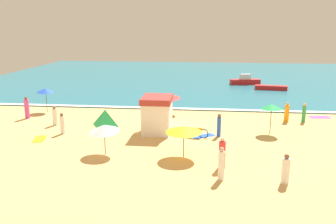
# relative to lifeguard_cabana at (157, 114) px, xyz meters

# --- Properties ---
(ground_plane) EXTENTS (60.00, 60.00, 0.00)m
(ground_plane) POSITION_rel_lifeguard_cabana_xyz_m (0.91, 1.29, -1.40)
(ground_plane) COLOR #E5B26B
(ocean_water) EXTENTS (60.00, 44.00, 0.10)m
(ocean_water) POSITION_rel_lifeguard_cabana_xyz_m (0.91, 29.29, -1.35)
(ocean_water) COLOR teal
(ocean_water) RESTS_ON ground_plane
(wave_breaker_foam) EXTENTS (57.00, 0.70, 0.01)m
(wave_breaker_foam) POSITION_rel_lifeguard_cabana_xyz_m (0.91, 7.59, -1.30)
(wave_breaker_foam) COLOR white
(wave_breaker_foam) RESTS_ON ocean_water
(lifeguard_cabana) EXTENTS (2.16, 2.77, 2.75)m
(lifeguard_cabana) POSITION_rel_lifeguard_cabana_xyz_m (0.00, 0.00, 0.00)
(lifeguard_cabana) COLOR white
(lifeguard_cabana) RESTS_ON ground_plane
(beach_umbrella_0) EXTENTS (2.22, 2.22, 2.27)m
(beach_umbrella_0) POSITION_rel_lifeguard_cabana_xyz_m (-11.13, 5.32, 0.61)
(beach_umbrella_0) COLOR #4C3823
(beach_umbrella_0) RESTS_ON ground_plane
(beach_umbrella_1) EXTENTS (2.34, 2.35, 1.98)m
(beach_umbrella_1) POSITION_rel_lifeguard_cabana_xyz_m (2.32, -4.88, 0.36)
(beach_umbrella_1) COLOR #4C3823
(beach_umbrella_1) RESTS_ON ground_plane
(beach_umbrella_3) EXTENTS (2.87, 2.88, 1.97)m
(beach_umbrella_3) POSITION_rel_lifeguard_cabana_xyz_m (0.26, 5.73, 0.24)
(beach_umbrella_3) COLOR #4C3823
(beach_umbrella_3) RESTS_ON ground_plane
(beach_umbrella_4) EXTENTS (2.37, 2.40, 2.01)m
(beach_umbrella_4) POSITION_rel_lifeguard_cabana_xyz_m (-2.59, -4.92, 0.27)
(beach_umbrella_4) COLOR #4C3823
(beach_umbrella_4) RESTS_ON ground_plane
(beach_umbrella_5) EXTENTS (2.04, 2.05, 2.27)m
(beach_umbrella_5) POSITION_rel_lifeguard_cabana_xyz_m (8.39, 0.71, 0.63)
(beach_umbrella_5) COLOR #4C3823
(beach_umbrella_5) RESTS_ON ground_plane
(beach_tent) EXTENTS (2.15, 2.12, 1.32)m
(beach_tent) POSITION_rel_lifeguard_cabana_xyz_m (-4.39, 1.38, -0.75)
(beach_tent) COLOR green
(beach_tent) RESTS_ON ground_plane
(parked_bicycle) EXTENTS (1.80, 0.40, 0.76)m
(parked_bicycle) POSITION_rel_lifeguard_cabana_xyz_m (2.92, -0.93, -1.02)
(parked_bicycle) COLOR black
(parked_bicycle) RESTS_ON ground_plane
(beachgoer_0) EXTENTS (0.44, 0.44, 1.79)m
(beachgoer_0) POSITION_rel_lifeguard_cabana_xyz_m (4.57, -6.35, -0.57)
(beachgoer_0) COLOR red
(beachgoer_0) RESTS_ON ground_plane
(beachgoer_1) EXTENTS (0.55, 0.55, 1.91)m
(beachgoer_1) POSITION_rel_lifeguard_cabana_xyz_m (-11.75, 2.82, -0.51)
(beachgoer_1) COLOR #D84CA5
(beachgoer_1) RESTS_ON ground_plane
(beachgoer_2) EXTENTS (0.41, 0.41, 1.62)m
(beachgoer_2) POSITION_rel_lifeguard_cabana_xyz_m (10.29, 4.23, -0.66)
(beachgoer_2) COLOR orange
(beachgoer_2) RESTS_ON ground_plane
(beachgoer_3) EXTENTS (0.45, 0.45, 1.78)m
(beachgoer_3) POSITION_rel_lifeguard_cabana_xyz_m (4.48, -7.92, -0.56)
(beachgoer_3) COLOR white
(beachgoer_3) RESTS_ON ground_plane
(beachgoer_6) EXTENTS (0.53, 0.53, 1.57)m
(beachgoer_6) POSITION_rel_lifeguard_cabana_xyz_m (7.71, -8.00, -0.68)
(beachgoer_6) COLOR white
(beachgoer_6) RESTS_ON ground_plane
(beachgoer_7) EXTENTS (0.45, 0.45, 1.59)m
(beachgoer_7) POSITION_rel_lifeguard_cabana_xyz_m (-6.92, -1.15, -0.65)
(beachgoer_7) COLOR white
(beachgoer_7) RESTS_ON ground_plane
(beachgoer_8) EXTENTS (0.32, 0.32, 1.61)m
(beachgoer_8) POSITION_rel_lifeguard_cabana_xyz_m (11.69, 4.27, -0.63)
(beachgoer_8) COLOR green
(beachgoer_8) RESTS_ON ground_plane
(beachgoer_9) EXTENTS (0.50, 0.50, 1.59)m
(beachgoer_9) POSITION_rel_lifeguard_cabana_xyz_m (-8.46, 1.05, -0.66)
(beachgoer_9) COLOR white
(beachgoer_9) RESTS_ON ground_plane
(beachgoer_10) EXTENTS (0.33, 0.33, 1.69)m
(beachgoer_10) POSITION_rel_lifeguard_cabana_xyz_m (4.57, -0.48, -0.57)
(beachgoer_10) COLOR blue
(beachgoer_10) RESTS_ON ground_plane
(beach_towel_0) EXTENTS (1.84, 1.20, 0.01)m
(beach_towel_0) POSITION_rel_lifeguard_cabana_xyz_m (13.52, 6.01, -1.40)
(beach_towel_0) COLOR #D84CA5
(beach_towel_0) RESTS_ON ground_plane
(beach_towel_1) EXTENTS (1.15, 1.78, 0.01)m
(beach_towel_1) POSITION_rel_lifeguard_cabana_xyz_m (-8.07, -2.56, -1.40)
(beach_towel_1) COLOR orange
(beach_towel_1) RESTS_ON ground_plane
(beach_towel_2) EXTENTS (1.88, 1.64, 0.01)m
(beach_towel_2) POSITION_rel_lifeguard_cabana_xyz_m (3.46, -0.56, -1.40)
(beach_towel_2) COLOR blue
(beach_towel_2) RESTS_ON ground_plane
(small_boat_0) EXTENTS (4.11, 1.78, 1.39)m
(small_boat_0) POSITION_rel_lifeguard_cabana_xyz_m (8.71, 22.78, -0.84)
(small_boat_0) COLOR red
(small_boat_0) RESTS_ON ocean_water
(small_boat_1) EXTENTS (3.92, 1.35, 0.53)m
(small_boat_1) POSITION_rel_lifeguard_cabana_xyz_m (11.47, 18.94, -1.04)
(small_boat_1) COLOR red
(small_boat_1) RESTS_ON ocean_water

